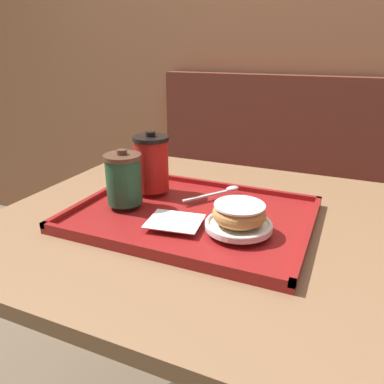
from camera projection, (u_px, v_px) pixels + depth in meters
wall_behind at (298, 26)px, 1.62m from camera, size 8.00×0.05×2.40m
booth_bench at (279, 231)px, 1.74m from camera, size 1.26×0.44×1.00m
cafe_table at (201, 284)px, 0.91m from camera, size 0.90×0.81×0.76m
serving_tray at (192, 216)px, 0.83m from camera, size 0.51×0.38×0.02m
napkin_paper at (175, 221)px, 0.77m from camera, size 0.12×0.11×0.00m
coffee_cup_front at (124, 179)px, 0.84m from camera, size 0.08×0.08×0.12m
coffee_cup_rear at (152, 163)px, 0.92m from camera, size 0.09×0.09×0.15m
plate_with_chocolate_donut at (239, 225)px, 0.74m from camera, size 0.13×0.13×0.01m
donut_chocolate_glazed at (239, 213)px, 0.73m from camera, size 0.11×0.11×0.04m
spoon at (224, 191)px, 0.92m from camera, size 0.10×0.14×0.01m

